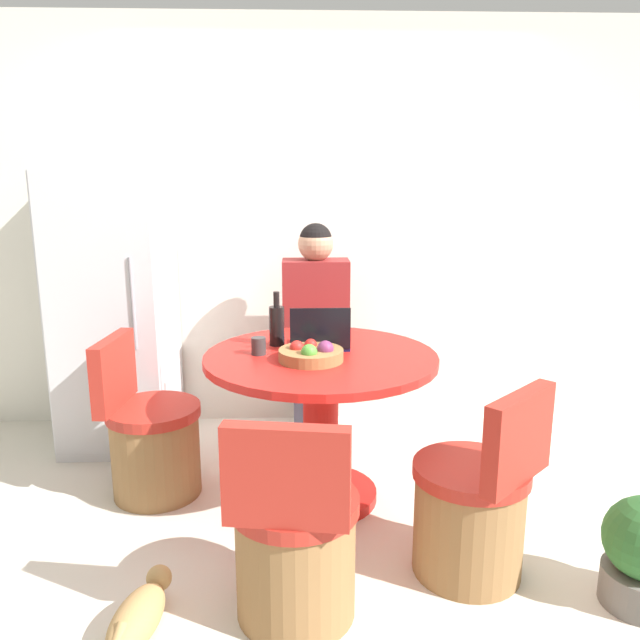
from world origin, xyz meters
TOP-DOWN VIEW (x-y plane):
  - ground_plane at (0.00, 0.00)m, footprint 12.00×12.00m
  - wall_back at (0.00, 1.36)m, footprint 7.00×0.06m
  - refrigerator at (-1.27, 0.99)m, footprint 0.64×0.65m
  - dining_table at (-0.06, 0.22)m, footprint 1.15×1.15m
  - chair_near_camera at (-0.19, -0.65)m, footprint 0.49×0.50m
  - chair_left_side at (-0.93, 0.31)m, footprint 0.49×0.48m
  - chair_near_right_corner at (0.55, -0.42)m, footprint 0.55×0.55m
  - person_seated at (-0.06, 1.02)m, footprint 0.40×0.37m
  - laptop at (-0.06, 0.34)m, footprint 0.30×0.24m
  - fruit_bowl at (-0.11, 0.11)m, footprint 0.31×0.31m
  - coffee_cup at (-0.36, 0.23)m, footprint 0.07×0.07m
  - bottle at (-0.28, 0.40)m, footprint 0.08×0.08m
  - cat at (-0.75, -0.75)m, footprint 0.23×0.49m

SIDE VIEW (x-z plane):
  - ground_plane at x=0.00m, z-range 0.00..0.00m
  - cat at x=-0.75m, z-range 0.00..0.16m
  - chair_near_camera at x=-0.19m, z-range -0.14..0.71m
  - chair_left_side at x=-0.93m, z-range -0.14..0.71m
  - chair_near_right_corner at x=0.55m, z-range -0.14..0.71m
  - dining_table at x=-0.06m, z-range 0.15..0.93m
  - person_seated at x=-0.06m, z-range 0.07..1.43m
  - fruit_bowl at x=-0.11m, z-range 0.76..0.86m
  - coffee_cup at x=-0.36m, z-range 0.78..0.87m
  - laptop at x=-0.06m, z-range 0.71..0.94m
  - refrigerator at x=-1.27m, z-range 0.00..1.72m
  - bottle at x=-0.28m, z-range 0.75..1.03m
  - wall_back at x=0.00m, z-range 0.00..2.60m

